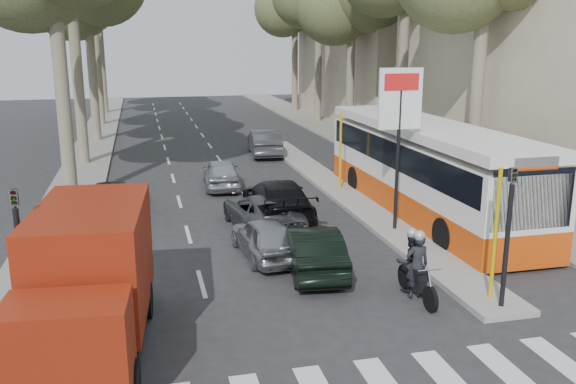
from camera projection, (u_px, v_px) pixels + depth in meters
name	position (u px, v px, depth m)	size (l,w,h in m)	color
ground	(354.00, 300.00, 15.59)	(120.00, 120.00, 0.00)	#28282B
sidewalk_right	(349.00, 138.00, 41.12)	(3.20, 70.00, 0.12)	gray
median_left	(96.00, 140.00, 40.14)	(2.40, 64.00, 0.12)	gray
traffic_island	(340.00, 190.00, 26.69)	(1.50, 26.00, 0.16)	gray
building_far	(396.00, 21.00, 49.27)	(11.00, 20.00, 16.00)	#B7A88E
billboard	(399.00, 126.00, 20.15)	(1.50, 12.10, 5.60)	yellow
traffic_light_island	(509.00, 214.00, 14.32)	(0.16, 0.41, 3.60)	black
traffic_light_left	(19.00, 243.00, 12.31)	(0.16, 0.41, 3.60)	black
silver_hatchback	(265.00, 237.00, 18.54)	(1.48, 3.67, 1.25)	#9C9EA4
dark_hatchback	(313.00, 249.00, 17.38)	(1.40, 4.02, 1.33)	black
queue_car_a	(262.00, 212.00, 21.36)	(2.06, 4.47, 1.24)	#4B4D52
queue_car_b	(278.00, 200.00, 22.39)	(2.11, 5.19, 1.51)	black
queue_car_c	(221.00, 173.00, 27.31)	(1.56, 3.87, 1.32)	#B0B4B8
queue_car_d	(264.00, 142.00, 35.07)	(1.59, 4.55, 1.50)	#4C4F54
queue_car_e	(112.00, 199.00, 22.99)	(1.84, 4.52, 1.31)	black
red_truck	(90.00, 280.00, 12.64)	(2.65, 5.92, 3.07)	black
city_bus	(425.00, 166.00, 23.10)	(2.98, 13.23, 3.48)	#D3450B
motorcycle	(414.00, 265.00, 15.66)	(0.78, 2.17, 1.85)	black
pedestrian_near	(552.00, 193.00, 22.88)	(0.89, 0.44, 1.52)	#372E46
pedestrian_far	(488.00, 176.00, 24.79)	(1.24, 0.55, 1.92)	brown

